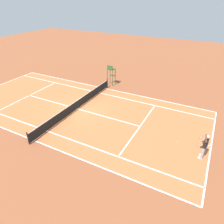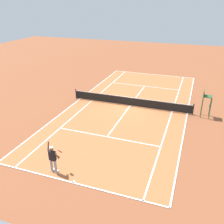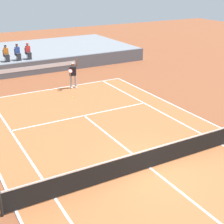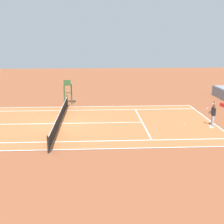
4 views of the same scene
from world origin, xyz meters
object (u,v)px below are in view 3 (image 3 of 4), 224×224
Objects in this scene: spectator_seated_2 at (18,53)px; spectator_seated_3 at (28,51)px; tennis_player at (73,75)px; tennis_ball at (73,97)px; spectator_seated_1 at (6,54)px.

spectator_seated_2 and spectator_seated_3 have the same top height.
spectator_seated_3 is at bearing 0.00° from spectator_seated_2.
spectator_seated_2 is at bearing 111.58° from tennis_player.
tennis_player is (1.42, -5.74, -0.73)m from spectator_seated_3.
tennis_ball is at bearing -115.31° from tennis_player.
spectator_seated_3 reaches higher than tennis_ball.
spectator_seated_2 is 18.60× the size of tennis_ball.
spectator_seated_1 is 18.60× the size of tennis_ball.
spectator_seated_3 is 0.61× the size of tennis_player.
spectator_seated_3 is (1.75, 0.00, 0.00)m from spectator_seated_1.
tennis_ball is (1.42, -7.54, -1.69)m from spectator_seated_2.
spectator_seated_2 reaches higher than tennis_ball.
spectator_seated_3 is at bearing 94.33° from tennis_ball.
spectator_seated_2 is at bearing 100.67° from tennis_ball.
spectator_seated_1 reaches higher than tennis_ball.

